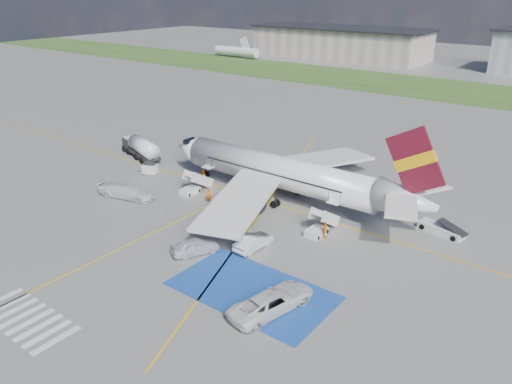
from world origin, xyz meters
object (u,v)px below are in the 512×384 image
at_px(car_silver_a, 195,246).
at_px(car_silver_b, 253,242).
at_px(van_white_b, 126,189).
at_px(fuel_tanker, 141,149).
at_px(airliner, 288,174).
at_px(van_white_a, 272,298).
at_px(gpu_cart, 150,169).
at_px(belt_loader, 442,230).

distance_m(car_silver_a, car_silver_b, 5.76).
relative_size(car_silver_a, van_white_b, 0.82).
relative_size(car_silver_a, car_silver_b, 1.03).
bearing_deg(fuel_tanker, car_silver_b, -3.83).
height_order(fuel_tanker, van_white_b, fuel_tanker).
height_order(airliner, fuel_tanker, airliner).
xyz_separation_m(car_silver_b, van_white_b, (-20.28, 0.65, 0.37)).
xyz_separation_m(fuel_tanker, car_silver_a, (26.84, -16.19, -0.51)).
bearing_deg(fuel_tanker, van_white_b, -29.80).
distance_m(car_silver_a, van_white_a, 11.71).
bearing_deg(fuel_tanker, airliner, 17.70).
bearing_deg(gpu_cart, van_white_a, -43.82).
height_order(fuel_tanker, car_silver_b, fuel_tanker).
height_order(car_silver_b, van_white_b, van_white_b).
xyz_separation_m(fuel_tanker, belt_loader, (44.56, 2.80, -0.93)).
distance_m(gpu_cart, van_white_a, 34.98).
distance_m(car_silver_b, van_white_a, 10.29).
distance_m(van_white_a, van_white_b, 28.78).
distance_m(airliner, belt_loader, 18.29).
bearing_deg(gpu_cart, belt_loader, -8.14).
height_order(gpu_cart, van_white_a, van_white_a).
relative_size(gpu_cart, car_silver_b, 0.48).
distance_m(fuel_tanker, car_silver_a, 31.35).
relative_size(fuel_tanker, belt_loader, 1.77).
xyz_separation_m(fuel_tanker, van_white_b, (10.47, -11.32, -0.18)).
bearing_deg(gpu_cart, van_white_b, -80.11).
relative_size(airliner, car_silver_b, 8.00).
xyz_separation_m(gpu_cart, car_silver_b, (24.18, -7.86, 0.04)).
bearing_deg(car_silver_b, belt_loader, -130.05).
relative_size(airliner, gpu_cart, 16.74).
bearing_deg(car_silver_a, car_silver_b, -105.09).
xyz_separation_m(car_silver_a, van_white_b, (-16.37, 4.87, 0.33)).
bearing_deg(airliner, car_silver_a, -89.58).
bearing_deg(gpu_cart, car_silver_a, -49.28).
relative_size(car_silver_a, van_white_a, 0.79).
bearing_deg(van_white_b, airliner, -68.56).
height_order(belt_loader, car_silver_b, belt_loader).
height_order(airliner, van_white_b, airliner).
bearing_deg(fuel_tanker, gpu_cart, -14.51).
relative_size(airliner, van_white_a, 6.13).
bearing_deg(car_silver_a, gpu_cart, -3.10).
xyz_separation_m(airliner, van_white_a, (11.46, -19.21, -2.27)).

